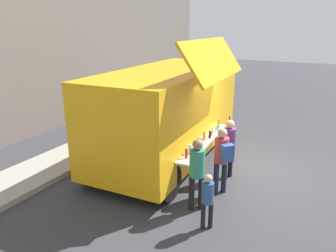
% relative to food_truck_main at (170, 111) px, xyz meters
% --- Properties ---
extents(ground_plane, '(60.00, 60.00, 0.00)m').
position_rel_food_truck_main_xyz_m(ground_plane, '(0.16, -2.35, -1.50)').
color(ground_plane, '#38383D').
extents(food_truck_main, '(6.12, 3.31, 3.61)m').
position_rel_food_truck_main_xyz_m(food_truck_main, '(0.00, 0.00, 0.00)').
color(food_truck_main, '#F2A913').
rests_on(food_truck_main, ground).
extents(trash_bin, '(0.60, 0.60, 1.05)m').
position_rel_food_truck_main_xyz_m(trash_bin, '(4.20, 2.32, -0.98)').
color(trash_bin, '#2C653A').
rests_on(trash_bin, ground).
extents(customer_front_ordering, '(0.52, 0.37, 1.62)m').
position_rel_food_truck_main_xyz_m(customer_front_ordering, '(-0.50, -2.01, -0.54)').
color(customer_front_ordering, black).
rests_on(customer_front_ordering, ground).
extents(customer_mid_with_backpack, '(0.50, 0.52, 1.66)m').
position_rel_food_truck_main_xyz_m(customer_mid_with_backpack, '(-1.39, -2.14, -0.48)').
color(customer_mid_with_backpack, '#1D233A').
rests_on(customer_mid_with_backpack, ground).
extents(customer_rear_waiting, '(0.34, 0.34, 1.65)m').
position_rel_food_truck_main_xyz_m(customer_rear_waiting, '(-2.30, -1.89, -0.51)').
color(customer_rear_waiting, black).
rests_on(customer_rear_waiting, ground).
extents(child_near_queue, '(0.24, 0.24, 1.19)m').
position_rel_food_truck_main_xyz_m(child_near_queue, '(-2.85, -2.36, -0.79)').
color(child_near_queue, black).
rests_on(child_near_queue, ground).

